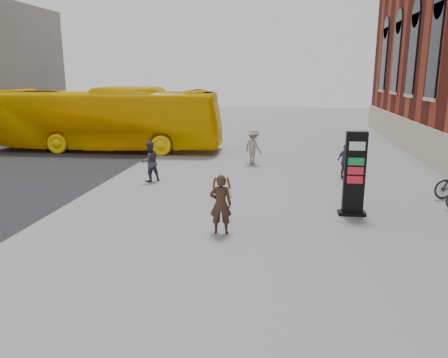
# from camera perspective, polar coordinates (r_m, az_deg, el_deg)

# --- Properties ---
(ground) EXTENTS (100.00, 100.00, 0.00)m
(ground) POSITION_cam_1_polar(r_m,az_deg,el_deg) (12.53, -3.60, -6.93)
(ground) COLOR #9E9EA3
(info_pylon) EXTENTS (0.86, 0.44, 2.67)m
(info_pylon) POSITION_cam_1_polar(r_m,az_deg,el_deg) (14.23, 16.67, 0.62)
(info_pylon) COLOR black
(info_pylon) RESTS_ON ground
(woman) EXTENTS (0.66, 0.61, 1.70)m
(woman) POSITION_cam_1_polar(r_m,az_deg,el_deg) (12.17, -0.43, -3.20)
(woman) COLOR #311E15
(woman) RESTS_ON ground
(bus) EXTENTS (13.26, 3.59, 3.66)m
(bus) POSITION_cam_1_polar(r_m,az_deg,el_deg) (26.55, -14.88, 7.57)
(bus) COLOR #F2BD02
(bus) RESTS_ON road
(pedestrian_a) EXTENTS (1.03, 1.02, 1.68)m
(pedestrian_a) POSITION_cam_1_polar(r_m,az_deg,el_deg) (18.41, -9.68, 2.25)
(pedestrian_a) COLOR #34353E
(pedestrian_a) RESTS_ON ground
(pedestrian_b) EXTENTS (1.26, 1.25, 1.74)m
(pedestrian_b) POSITION_cam_1_polar(r_m,az_deg,el_deg) (21.77, 3.86, 4.22)
(pedestrian_b) COLOR gray
(pedestrian_b) RESTS_ON ground
(pedestrian_c) EXTENTS (0.83, 0.92, 1.50)m
(pedestrian_c) POSITION_cam_1_polar(r_m,az_deg,el_deg) (19.37, 15.58, 2.23)
(pedestrian_c) COLOR #39425E
(pedestrian_c) RESTS_ON ground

